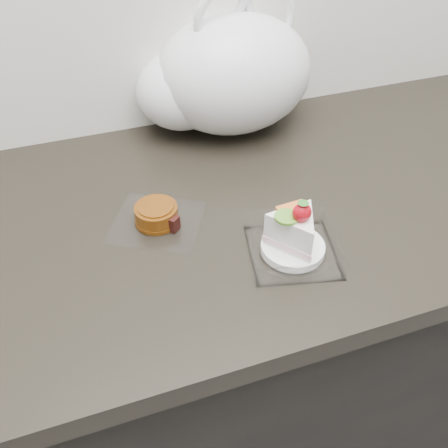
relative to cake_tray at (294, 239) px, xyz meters
The scene contains 4 objects.
counter 0.50m from the cake_tray, 106.91° to the left, with size 2.04×0.64×0.90m.
cake_tray is the anchor object (origin of this frame).
mooncake_wrap 0.23m from the cake_tray, 142.31° to the left, with size 0.19×0.19×0.03m.
plastic_bag 0.41m from the cake_tray, 86.44° to the left, with size 0.37×0.26×0.29m.
Camera 1 is at (-0.24, 1.05, 1.45)m, focal length 40.00 mm.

